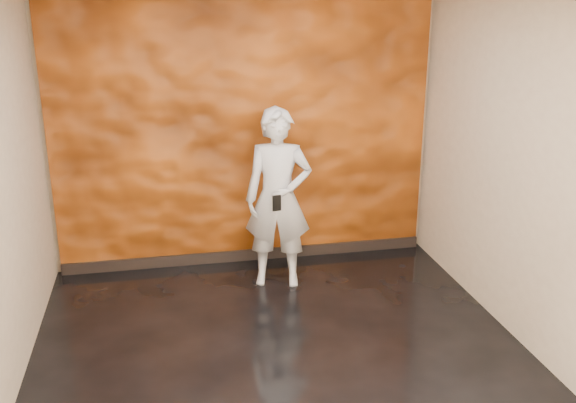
% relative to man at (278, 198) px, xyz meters
% --- Properties ---
extents(room, '(4.02, 4.02, 2.81)m').
position_rel_man_xyz_m(room, '(-0.23, -1.31, 0.51)').
color(room, black).
rests_on(room, ground).
extents(feature_wall, '(3.90, 0.06, 2.75)m').
position_rel_man_xyz_m(feature_wall, '(-0.23, 0.65, 0.49)').
color(feature_wall, '#CB5C15').
rests_on(feature_wall, ground).
extents(baseboard, '(3.90, 0.04, 0.12)m').
position_rel_man_xyz_m(baseboard, '(-0.23, 0.61, -0.83)').
color(baseboard, black).
rests_on(baseboard, ground).
extents(man, '(0.73, 0.56, 1.78)m').
position_rel_man_xyz_m(man, '(0.00, 0.00, 0.00)').
color(man, '#9498A2').
rests_on(man, ground).
extents(phone, '(0.08, 0.03, 0.15)m').
position_rel_man_xyz_m(phone, '(-0.06, -0.24, 0.04)').
color(phone, black).
rests_on(phone, man).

